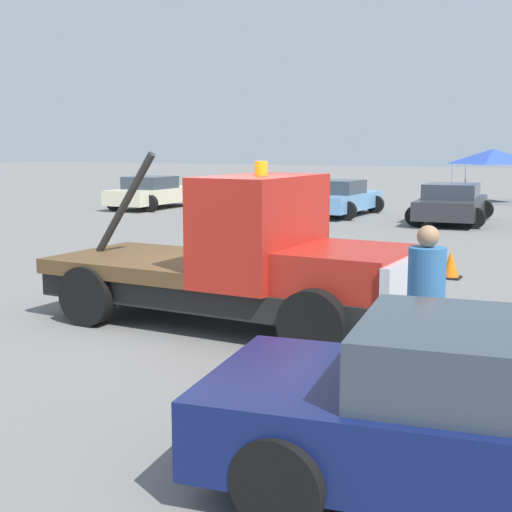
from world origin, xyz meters
name	(u,v)px	position (x,y,z in m)	size (l,w,h in m)	color
ground_plane	(226,324)	(0.00, 0.00, 0.00)	(160.00, 160.00, 0.00)	slate
tow_truck	(246,263)	(0.34, -0.01, 0.93)	(5.48, 2.37, 2.51)	black
person_near_truck	(426,296)	(3.30, -1.48, 1.03)	(0.40, 0.40, 1.78)	#847051
parked_car_cream	(153,193)	(-12.43, 15.59, 0.65)	(2.50, 4.70, 1.34)	beige
parked_car_olive	(247,195)	(-8.23, 16.05, 0.65)	(2.68, 4.59, 1.34)	olive
parked_car_skyblue	(338,198)	(-4.43, 16.19, 0.65)	(2.53, 4.60, 1.34)	#669ED1
parked_car_charcoal	(451,204)	(-0.11, 15.59, 0.65)	(2.78, 4.86, 1.34)	#2D2D33
canopy_tent_blue	(493,156)	(-0.39, 25.34, 2.10)	(3.03, 3.03, 2.45)	#9E9EA3
traffic_cone	(451,266)	(2.14, 5.21, 0.25)	(0.40, 0.40, 0.55)	black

